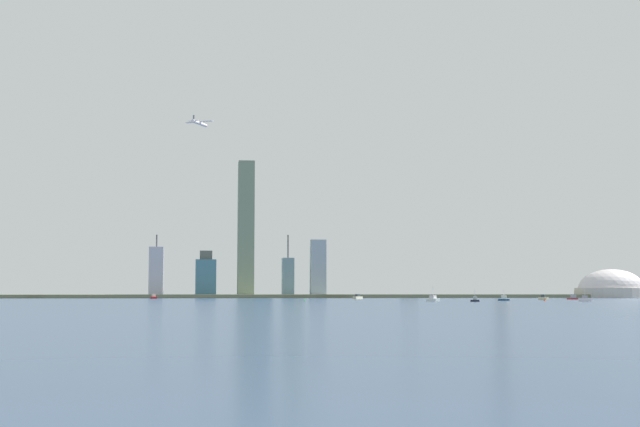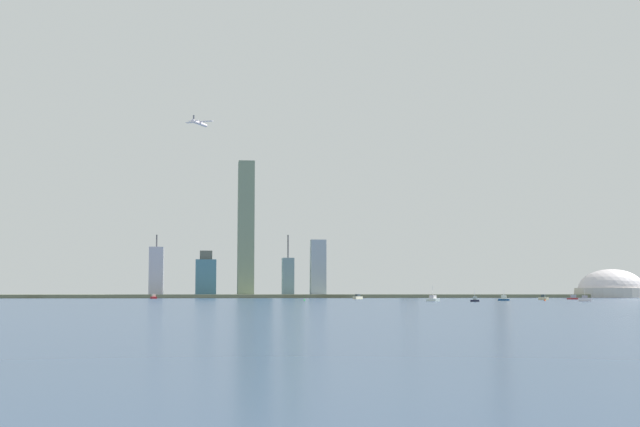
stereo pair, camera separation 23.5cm
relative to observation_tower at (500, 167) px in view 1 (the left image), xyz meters
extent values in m
plane|color=navy|center=(-234.27, -475.81, -149.93)|extent=(6000.00, 6000.00, 0.00)
cube|color=#6A6D50|center=(-234.27, -18.10, -148.12)|extent=(731.79, 60.11, 3.64)
cylinder|color=beige|center=(0.00, 0.00, -34.42)|extent=(16.97, 16.97, 231.02)
ellipsoid|color=#9AABB3|center=(0.00, 0.00, 81.09)|extent=(35.74, 35.74, 12.44)
torus|color=beige|center=(0.00, 0.00, 76.74)|extent=(32.86, 32.86, 2.49)
cone|color=silver|center=(0.00, 0.00, 129.85)|extent=(8.48, 8.48, 85.08)
cylinder|color=beige|center=(116.38, -4.33, -144.62)|extent=(109.50, 109.50, 10.64)
ellipsoid|color=silver|center=(116.38, -4.33, -139.30)|extent=(104.03, 104.03, 61.01)
cube|color=teal|center=(-334.57, 0.29, -129.20)|extent=(22.32, 22.86, 41.46)
cube|color=#585E58|center=(-334.57, 0.29, -103.67)|extent=(13.39, 13.71, 9.60)
cube|color=gray|center=(-291.62, -6.53, -75.49)|extent=(17.41, 25.83, 148.89)
cube|color=#BDB0A2|center=(-99.56, 38.17, -123.22)|extent=(15.31, 27.07, 53.44)
cube|color=slate|center=(-245.07, -4.84, -128.19)|extent=(12.52, 16.16, 43.48)
cylinder|color=#4C4C51|center=(-245.07, -4.84, -93.72)|extent=(1.60, 1.60, 25.46)
cube|color=#ADB0CA|center=(-387.33, -11.68, -122.83)|extent=(14.77, 22.22, 54.21)
cylinder|color=#4C4C51|center=(-387.33, -11.68, -89.02)|extent=(1.60, 1.60, 13.41)
cube|color=#7EA5AD|center=(-268.56, 75.74, -70.94)|extent=(23.16, 23.14, 157.99)
cube|color=#4E6467|center=(-268.56, 75.74, 13.25)|extent=(13.89, 13.89, 10.37)
cube|color=#8FA1B8|center=(-211.73, 0.62, -118.09)|extent=(16.86, 24.58, 63.68)
cylinder|color=#4C4C51|center=(-211.73, 0.62, -79.02)|extent=(1.60, 1.60, 14.46)
cube|color=#B7C4A0|center=(-233.47, 54.21, -74.39)|extent=(21.49, 25.06, 151.08)
cylinder|color=#4C4C51|center=(-233.47, 54.21, 12.19)|extent=(1.60, 1.60, 22.09)
cube|color=beige|center=(-55.67, -268.45, -148.82)|extent=(6.24, 9.82, 2.22)
cube|color=#354245|center=(-55.67, -268.45, -146.57)|extent=(3.46, 4.61, 2.28)
cube|color=white|center=(-64.71, -371.42, -148.83)|extent=(9.23, 4.89, 2.21)
cube|color=#9E95A1|center=(-64.71, -371.42, -146.72)|extent=(4.24, 2.71, 2.00)
cylinder|color=silver|center=(-64.71, -371.42, -143.73)|extent=(0.24, 0.24, 3.98)
cube|color=white|center=(-172.67, -355.34, -148.89)|extent=(8.09, 11.68, 2.09)
cube|color=silver|center=(-172.67, -355.34, -146.71)|extent=(4.53, 5.56, 2.27)
cylinder|color=silver|center=(-172.67, -355.34, -142.17)|extent=(0.24, 0.24, 6.81)
cube|color=navy|center=(-109.07, -324.32, -149.28)|extent=(8.89, 5.59, 1.31)
cube|color=silver|center=(-109.07, -324.32, -147.13)|extent=(4.15, 2.98, 3.00)
cylinder|color=silver|center=(-109.07, -324.32, -143.60)|extent=(0.24, 0.24, 4.06)
cube|color=#212338|center=(-150.34, -384.41, -149.25)|extent=(6.34, 4.10, 1.37)
cube|color=#9AA7A3|center=(-150.34, -384.41, -147.42)|extent=(2.98, 2.24, 2.29)
cylinder|color=silver|center=(-150.34, -384.41, -144.02)|extent=(0.24, 0.24, 4.52)
cube|color=#A72327|center=(-14.90, -233.62, -149.33)|extent=(10.92, 3.00, 1.21)
cube|color=#9698A4|center=(-14.90, -233.62, -147.29)|extent=(4.81, 2.07, 2.87)
cube|color=beige|center=(-197.03, -176.73, -148.75)|extent=(10.81, 12.82, 2.36)
cube|color=#263136|center=(-197.03, -176.73, -146.50)|extent=(5.50, 6.19, 2.14)
cube|color=#B21921|center=(-384.45, -108.81, -148.96)|extent=(7.27, 16.42, 1.95)
cube|color=silver|center=(-384.45, -108.81, -146.67)|extent=(4.22, 7.44, 2.65)
cone|color=green|center=(-260.69, -306.57, -149.03)|extent=(1.28, 1.28, 1.81)
cone|color=#E54C19|center=(-82.27, -339.68, -149.11)|extent=(1.54, 1.54, 1.66)
cylinder|color=silver|center=(-343.46, -11.59, 39.98)|extent=(17.35, 27.95, 3.52)
sphere|color=silver|center=(-336.33, 1.55, 39.98)|extent=(3.52, 3.52, 3.52)
cube|color=silver|center=(-343.46, -11.59, 41.56)|extent=(30.29, 18.65, 0.50)
cube|color=silver|center=(-349.45, -22.63, 40.50)|extent=(11.20, 7.62, 0.40)
cube|color=#2D333D|center=(-349.45, -22.63, 44.24)|extent=(1.63, 2.43, 5.00)
camera|label=1|loc=(-337.75, -993.67, -142.34)|focal=50.71mm
camera|label=2|loc=(-337.52, -993.70, -142.34)|focal=50.71mm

